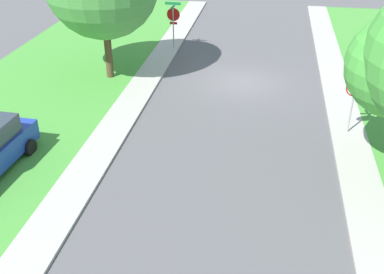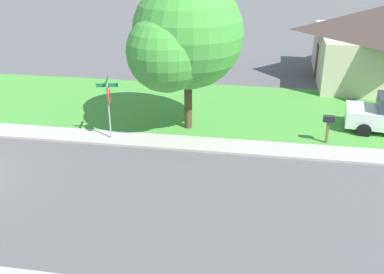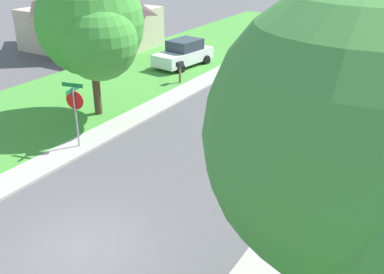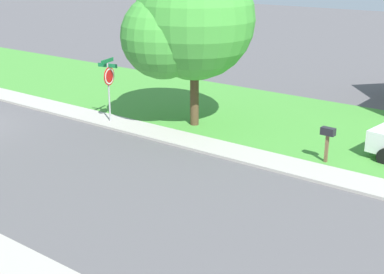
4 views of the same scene
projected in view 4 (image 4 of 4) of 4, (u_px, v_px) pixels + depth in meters
sidewalk_west at (261, 159)px, 18.67m from camera, size 1.40×56.00×0.10m
lawn_west at (317, 126)px, 22.23m from camera, size 8.00×56.00×0.08m
stop_sign_far_corner at (109, 80)px, 22.20m from camera, size 0.90×0.90×2.77m
tree_sidewalk_far at (187, 24)px, 20.91m from camera, size 5.16×4.80×6.83m
mailbox at (328, 136)px, 18.02m from camera, size 0.26×0.49×1.31m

